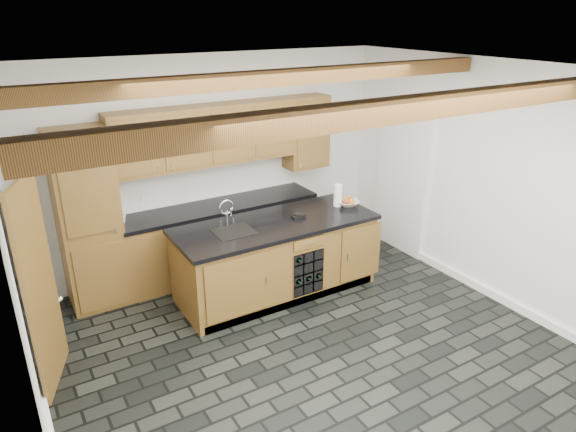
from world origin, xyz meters
The scene contains 10 objects.
ground centered at (0.00, 0.00, 0.00)m, with size 5.00×5.00×0.00m, color black.
room_shell centered at (-0.09, 0.53, 1.53)m, with size 5.01×5.00×5.00m.
back_cabinetry centered at (-0.38, 2.24, 0.98)m, with size 3.65×0.62×2.20m.
island centered at (0.31, 1.28, 0.46)m, with size 2.48×0.96×0.93m.
faucet centered at (-0.25, 1.33, 0.96)m, with size 0.45×0.40×0.34m.
kitchen_scale centered at (0.61, 1.27, 0.95)m, with size 0.17×0.11×0.05m.
fruit_bowl centered at (1.38, 1.30, 0.96)m, with size 0.28×0.28×0.07m, color beige.
fruit_cluster centered at (1.38, 1.30, 1.00)m, with size 0.16×0.17×0.07m.
paper_towel centered at (1.26, 1.36, 1.07)m, with size 0.11×0.11×0.29m, color white.
mug centered at (-1.28, 2.23, 0.98)m, with size 0.11×0.11×0.10m, color white.
Camera 1 is at (-2.48, -3.61, 3.28)m, focal length 32.00 mm.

